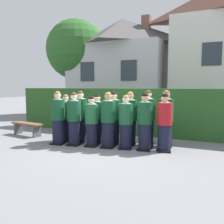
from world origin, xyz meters
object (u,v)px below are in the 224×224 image
at_px(student_in_red_blazer, 164,124).
at_px(student_rear_row_3, 114,119).
at_px(student_rear_row_6, 166,120).
at_px(student_front_row_0, 58,119).
at_px(student_front_row_2, 92,123).
at_px(student_rear_row_1, 81,117).
at_px(student_front_row_1, 74,120).
at_px(wooden_bench, 27,126).
at_px(student_rear_row_2, 97,119).
at_px(student_rear_row_4, 130,119).
at_px(student_rear_row_5, 148,119).
at_px(student_front_row_4, 126,123).
at_px(student_rear_row_0, 66,119).
at_px(student_front_row_3, 108,121).
at_px(student_front_row_5, 145,123).

distance_m(student_in_red_blazer, student_rear_row_3, 1.73).
distance_m(student_in_red_blazer, student_rear_row_6, 0.60).
bearing_deg(student_front_row_0, student_front_row_2, 8.77).
relative_size(student_front_row_0, student_rear_row_3, 1.01).
distance_m(student_rear_row_1, student_rear_row_3, 1.14).
relative_size(student_front_row_1, wooden_bench, 1.16).
relative_size(student_rear_row_2, student_rear_row_6, 0.92).
bearing_deg(wooden_bench, student_rear_row_3, 3.32).
distance_m(student_front_row_0, student_rear_row_1, 0.77).
xyz_separation_m(student_rear_row_4, wooden_bench, (-4.01, -0.31, -0.45)).
bearing_deg(student_rear_row_5, student_in_red_blazer, -38.21).
height_order(student_front_row_4, student_rear_row_0, student_front_row_4).
bearing_deg(student_rear_row_6, student_rear_row_2, -169.86).
xyz_separation_m(student_rear_row_1, student_rear_row_5, (2.19, 0.41, 0.01)).
bearing_deg(student_front_row_0, student_rear_row_2, 35.16).
height_order(student_front_row_4, student_rear_row_1, student_rear_row_1).
relative_size(student_front_row_3, student_front_row_5, 1.01).
relative_size(student_front_row_5, wooden_bench, 1.15).
height_order(student_rear_row_3, student_rear_row_6, student_rear_row_6).
xyz_separation_m(student_front_row_3, student_rear_row_0, (-1.72, 0.27, -0.05)).
distance_m(student_front_row_2, student_rear_row_5, 1.75).
height_order(student_rear_row_5, student_rear_row_6, student_rear_row_6).
height_order(student_front_row_1, student_rear_row_6, student_rear_row_6).
bearing_deg(student_front_row_3, student_rear_row_4, 55.31).
distance_m(student_front_row_4, student_in_red_blazer, 1.12).
bearing_deg(student_rear_row_0, student_front_row_2, -16.49).
relative_size(student_rear_row_2, wooden_bench, 1.11).
bearing_deg(student_rear_row_3, student_front_row_3, -83.26).
bearing_deg(student_rear_row_5, wooden_bench, -174.79).
height_order(student_front_row_4, student_rear_row_2, same).
xyz_separation_m(student_front_row_5, student_rear_row_2, (-1.71, 0.29, -0.03)).
height_order(student_rear_row_3, wooden_bench, student_rear_row_3).
bearing_deg(student_rear_row_0, student_front_row_3, -8.88).
xyz_separation_m(student_front_row_0, student_front_row_5, (2.74, 0.43, -0.02)).
distance_m(student_front_row_3, wooden_bench, 3.60).
bearing_deg(wooden_bench, student_front_row_5, -2.20).
height_order(student_rear_row_1, wooden_bench, student_rear_row_1).
height_order(student_front_row_0, student_rear_row_6, student_rear_row_6).
bearing_deg(student_rear_row_5, student_front_row_0, -158.86).
relative_size(student_front_row_3, student_rear_row_6, 0.97).
height_order(student_front_row_1, student_rear_row_0, student_front_row_1).
distance_m(student_front_row_1, student_rear_row_5, 2.30).
bearing_deg(student_front_row_3, wooden_bench, 174.40).
relative_size(student_front_row_4, student_rear_row_0, 1.01).
relative_size(student_in_red_blazer, student_rear_row_5, 0.95).
distance_m(student_front_row_2, student_in_red_blazer, 2.19).
relative_size(student_rear_row_0, student_rear_row_2, 0.99).
distance_m(student_front_row_5, student_rear_row_3, 1.22).
bearing_deg(student_front_row_3, student_rear_row_5, 37.26).
bearing_deg(student_rear_row_1, student_rear_row_3, 9.99).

